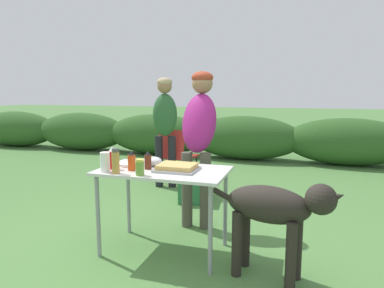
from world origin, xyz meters
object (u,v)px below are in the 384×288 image
paper_cup_stack (105,162)px  ketchup_bottle (112,158)px  spice_jar (116,161)px  plate_stack (130,164)px  food_tray (177,168)px  mixing_bowl (152,161)px  relish_jar (140,167)px  bbq_sauce_bottle (148,161)px  folding_table (164,178)px  standing_person_in_red_jacket (165,120)px  hot_sauce_bottle (132,161)px  dog (276,211)px  cooler_box (194,187)px  standing_person_with_beanie (199,129)px  camp_chair_green_behind_table (176,152)px

paper_cup_stack → ketchup_bottle: ketchup_bottle is taller
spice_jar → plate_stack: bearing=95.8°
plate_stack → spice_jar: 0.32m
food_tray → mixing_bowl: mixing_bowl is taller
spice_jar → relish_jar: bearing=-0.7°
paper_cup_stack → spice_jar: 0.12m
food_tray → bbq_sauce_bottle: 0.26m
folding_table → standing_person_in_red_jacket: 2.13m
hot_sauce_bottle → dog: hot_sauce_bottle is taller
paper_cup_stack → hot_sauce_bottle: (0.19, 0.11, -0.00)m
mixing_bowl → hot_sauce_bottle: size_ratio=1.07×
food_tray → plate_stack: size_ratio=1.65×
plate_stack → mixing_bowl: mixing_bowl is taller
paper_cup_stack → spice_jar: spice_jar is taller
plate_stack → ketchup_bottle: bearing=-115.7°
food_tray → mixing_bowl: (-0.29, 0.12, 0.01)m
plate_stack → dog: (1.31, -0.24, -0.22)m
spice_jar → ketchup_bottle: (-0.11, 0.14, -0.01)m
ketchup_bottle → cooler_box: (0.24, 1.59, -0.66)m
paper_cup_stack → cooler_box: size_ratio=0.32×
spice_jar → mixing_bowl: bearing=67.0°
cooler_box → ketchup_bottle: bearing=163.7°
relish_jar → dog: size_ratio=0.13×
ketchup_bottle → dog: 1.42m
hot_sauce_bottle → cooler_box: (0.06, 1.59, -0.65)m
standing_person_with_beanie → camp_chair_green_behind_table: size_ratio=1.94×
standing_person_in_red_jacket → cooler_box: 1.13m
hot_sauce_bottle → mixing_bowl: bearing=70.4°
paper_cup_stack → camp_chair_green_behind_table: bearing=96.7°
food_tray → camp_chair_green_behind_table: bearing=110.4°
standing_person_with_beanie → dog: size_ratio=1.64×
food_tray → paper_cup_stack: paper_cup_stack is taller
plate_stack → hot_sauce_bottle: bearing=-58.2°
relish_jar → ketchup_bottle: (-0.33, 0.14, 0.03)m
paper_cup_stack → standing_person_with_beanie: bearing=60.1°
food_tray → bbq_sauce_bottle: bearing=-175.5°
folding_table → camp_chair_green_behind_table: camp_chair_green_behind_table is taller
relish_jar → bbq_sauce_bottle: bbq_sauce_bottle is taller
hot_sauce_bottle → camp_chair_green_behind_table: size_ratio=0.20×
mixing_bowl → spice_jar: spice_jar is taller
plate_stack → paper_cup_stack: paper_cup_stack is taller
standing_person_in_red_jacket → mixing_bowl: bearing=-84.1°
plate_stack → cooler_box: bearing=83.5°
ketchup_bottle → bbq_sauce_bottle: 0.31m
cooler_box → standing_person_in_red_jacket: bearing=42.9°
folding_table → relish_jar: 0.31m
mixing_bowl → cooler_box: size_ratio=0.35×
paper_cup_stack → dog: (1.39, 0.04, -0.28)m
folding_table → bbq_sauce_bottle: bearing=-168.3°
paper_cup_stack → bbq_sauce_bottle: (0.30, 0.20, -0.01)m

